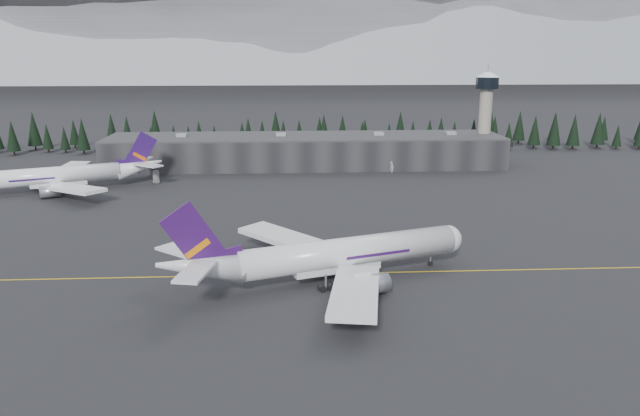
{
  "coord_description": "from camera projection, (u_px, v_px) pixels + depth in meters",
  "views": [
    {
      "loc": [
        -8.39,
        -128.39,
        47.24
      ],
      "look_at": [
        0.0,
        20.0,
        9.0
      ],
      "focal_mm": 35.0,
      "sensor_mm": 36.0,
      "label": 1
    }
  ],
  "objects": [
    {
      "name": "treeline",
      "position": [
        303.0,
        136.0,
        291.15
      ],
      "size": [
        360.0,
        20.0,
        15.0
      ],
      "primitive_type": "cube",
      "color": "black",
      "rests_on": "ground"
    },
    {
      "name": "gse_vehicle_a",
      "position": [
        156.0,
        182.0,
        223.33
      ],
      "size": [
        2.5,
        5.03,
        1.37
      ],
      "primitive_type": "imported",
      "rotation": [
        0.0,
        0.0,
        -0.05
      ],
      "color": "silver",
      "rests_on": "ground"
    },
    {
      "name": "taxiline",
      "position": [
        326.0,
        274.0,
        134.44
      ],
      "size": [
        400.0,
        0.4,
        0.02
      ],
      "primitive_type": "cube",
      "color": "gold",
      "rests_on": "ground"
    },
    {
      "name": "terminal",
      "position": [
        306.0,
        151.0,
        255.67
      ],
      "size": [
        160.0,
        30.0,
        12.6
      ],
      "color": "black",
      "rests_on": "ground"
    },
    {
      "name": "ground",
      "position": [
        325.0,
        270.0,
        136.37
      ],
      "size": [
        1400.0,
        1400.0,
        0.0
      ],
      "primitive_type": "plane",
      "color": "black",
      "rests_on": "ground"
    },
    {
      "name": "jet_parked",
      "position": [
        66.0,
        175.0,
        211.54
      ],
      "size": [
        62.01,
        55.28,
        18.93
      ],
      "rotation": [
        0.0,
        0.0,
        3.52
      ],
      "color": "silver",
      "rests_on": "ground"
    },
    {
      "name": "gse_vehicle_b",
      "position": [
        392.0,
        170.0,
        243.84
      ],
      "size": [
        4.63,
        2.38,
        1.51
      ],
      "primitive_type": "imported",
      "rotation": [
        0.0,
        0.0,
        -1.43
      ],
      "color": "silver",
      "rests_on": "ground"
    },
    {
      "name": "jet_main",
      "position": [
        323.0,
        256.0,
        128.48
      ],
      "size": [
        65.62,
        59.02,
        19.86
      ],
      "rotation": [
        0.0,
        0.0,
        0.33
      ],
      "color": "silver",
      "rests_on": "ground"
    },
    {
      "name": "mountain_ridge",
      "position": [
        289.0,
        75.0,
        1103.29
      ],
      "size": [
        4400.0,
        900.0,
        420.0
      ],
      "primitive_type": null,
      "color": "white",
      "rests_on": "ground"
    },
    {
      "name": "control_tower",
      "position": [
        486.0,
        107.0,
        258.41
      ],
      "size": [
        10.0,
        10.0,
        37.7
      ],
      "color": "gray",
      "rests_on": "ground"
    }
  ]
}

